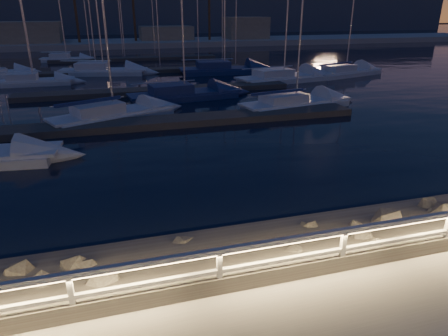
{
  "coord_description": "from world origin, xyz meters",
  "views": [
    {
      "loc": [
        -3.89,
        -6.9,
        5.71
      ],
      "look_at": [
        -0.74,
        4.0,
        1.22
      ],
      "focal_mm": 32.0,
      "sensor_mm": 36.0,
      "label": 1
    }
  ],
  "objects": [
    {
      "name": "ground",
      "position": [
        0.0,
        0.0,
        0.0
      ],
      "size": [
        400.0,
        400.0,
        0.0
      ],
      "primitive_type": "plane",
      "color": "#A7A397",
      "rests_on": "ground"
    },
    {
      "name": "harbor_water",
      "position": [
        0.0,
        31.22,
        -0.97
      ],
      "size": [
        400.0,
        440.0,
        0.6
      ],
      "color": "black",
      "rests_on": "ground"
    },
    {
      "name": "guard_rail",
      "position": [
        -0.07,
        -0.0,
        0.77
      ],
      "size": [
        44.11,
        0.12,
        1.06
      ],
      "color": "silver",
      "rests_on": "ground"
    },
    {
      "name": "riprap",
      "position": [
        0.61,
        1.63,
        -0.24
      ],
      "size": [
        41.98,
        2.99,
        1.42
      ],
      "color": "#6A655A",
      "rests_on": "ground"
    },
    {
      "name": "floating_docks",
      "position": [
        0.0,
        32.5,
        -0.4
      ],
      "size": [
        22.0,
        36.0,
        0.4
      ],
      "color": "#4F4742",
      "rests_on": "ground"
    },
    {
      "name": "far_shore",
      "position": [
        -0.12,
        74.05,
        0.29
      ],
      "size": [
        160.0,
        14.0,
        5.2
      ],
      "color": "#A7A397",
      "rests_on": "ground"
    },
    {
      "name": "distant_hills",
      "position": [
        -22.13,
        133.69,
        4.74
      ],
      "size": [
        230.0,
        37.5,
        18.0
      ],
      "color": "#384457",
      "rests_on": "ground"
    },
    {
      "name": "sailboat_c",
      "position": [
        1.43,
        22.97,
        -0.16
      ],
      "size": [
        8.72,
        3.68,
        14.36
      ],
      "rotation": [
        0.0,
        0.0,
        0.14
      ],
      "color": "navy",
      "rests_on": "ground"
    },
    {
      "name": "sailboat_d",
      "position": [
        8.27,
        17.94,
        -0.19
      ],
      "size": [
        8.38,
        3.9,
        13.68
      ],
      "rotation": [
        0.0,
        0.0,
        0.19
      ],
      "color": "silver",
      "rests_on": "ground"
    },
    {
      "name": "sailboat_f",
      "position": [
        -3.91,
        17.94,
        -0.16
      ],
      "size": [
        7.92,
        5.18,
        13.21
      ],
      "rotation": [
        0.0,
        0.0,
        0.43
      ],
      "color": "silver",
      "rests_on": "ground"
    },
    {
      "name": "sailboat_g",
      "position": [
        8.01,
        34.94,
        -0.12
      ],
      "size": [
        9.65,
        3.52,
        16.06
      ],
      "rotation": [
        0.0,
        0.0,
        -0.07
      ],
      "color": "navy",
      "rests_on": "ground"
    },
    {
      "name": "sailboat_h",
      "position": [
        11.97,
        28.33,
        -0.15
      ],
      "size": [
        9.77,
        4.46,
        15.96
      ],
      "rotation": [
        0.0,
        0.0,
        0.18
      ],
      "color": "silver",
      "rests_on": "ground"
    },
    {
      "name": "sailboat_i",
      "position": [
        -13.87,
        36.65,
        -0.19
      ],
      "size": [
        6.49,
        3.71,
        10.74
      ],
      "rotation": [
        0.0,
        0.0,
        -0.33
      ],
      "color": "silver",
      "rests_on": "ground"
    },
    {
      "name": "sailboat_j",
      "position": [
        -10.51,
        32.89,
        -0.19
      ],
      "size": [
        6.92,
        2.16,
        11.73
      ],
      "rotation": [
        0.0,
        0.0,
        -0.01
      ],
      "color": "silver",
      "rests_on": "ground"
    },
    {
      "name": "sailboat_k",
      "position": [
        -4.42,
        37.71,
        -0.14
      ],
      "size": [
        9.22,
        4.42,
        15.1
      ],
      "rotation": [
        0.0,
        0.0,
        -0.21
      ],
      "color": "silver",
      "rests_on": "ground"
    },
    {
      "name": "sailboat_l",
      "position": [
        19.73,
        29.97,
        -0.17
      ],
      "size": [
        9.08,
        5.04,
        14.81
      ],
      "rotation": [
        0.0,
        0.0,
        0.31
      ],
      "color": "silver",
      "rests_on": "ground"
    },
    {
      "name": "sailboat_m",
      "position": [
        -8.93,
        50.84,
        -0.18
      ],
      "size": [
        6.77,
        2.97,
        11.23
      ],
      "rotation": [
        0.0,
        0.0,
        -0.16
      ],
      "color": "silver",
      "rests_on": "ground"
    }
  ]
}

